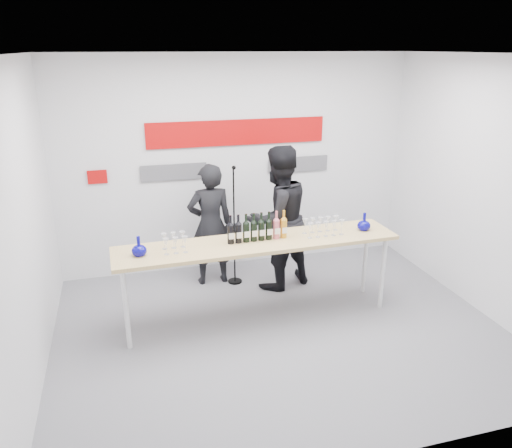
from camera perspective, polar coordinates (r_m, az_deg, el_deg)
name	(u,v)px	position (r m, az deg, el deg)	size (l,w,h in m)	color
ground	(280,330)	(5.85, 2.77, -11.98)	(5.00, 5.00, 0.00)	slate
back_wall	(237,164)	(7.08, -2.13, 6.86)	(5.00, 0.04, 3.00)	silver
signage	(234,143)	(6.98, -2.55, 9.23)	(3.38, 0.02, 0.79)	#AE0707
tasting_table	(258,247)	(5.70, 0.27, -2.67)	(3.27, 0.74, 0.98)	#DBBD76
wine_bottles	(258,227)	(5.64, 0.18, -0.32)	(0.71, 0.09, 0.33)	black
decanter_left	(139,246)	(5.40, -13.25, -2.45)	(0.16, 0.16, 0.21)	#09067D
decanter_right	(364,221)	(6.12, 12.26, 0.29)	(0.16, 0.16, 0.21)	#09067D
glasses_left	(175,243)	(5.45, -9.29, -2.13)	(0.27, 0.23, 0.18)	silver
glasses_right	(323,227)	(5.91, 7.68, -0.29)	(0.47, 0.23, 0.18)	silver
presenter_left	(210,225)	(6.65, -5.24, -0.09)	(0.60, 0.40, 1.66)	black
presenter_right	(278,218)	(6.49, 2.50, 0.64)	(0.93, 0.72, 1.91)	black
mic_stand	(235,248)	(6.72, -2.47, -2.80)	(0.19, 0.19, 1.64)	black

